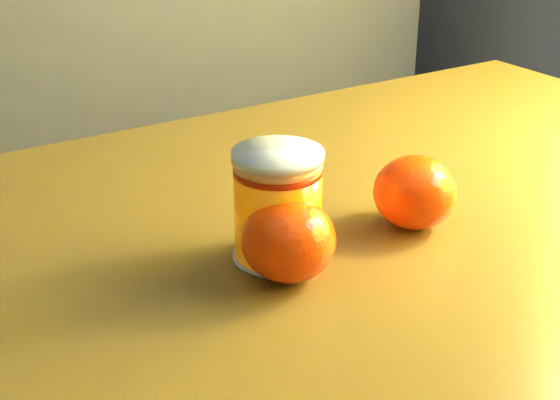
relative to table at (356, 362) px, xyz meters
name	(u,v)px	position (x,y,z in m)	size (l,w,h in m)	color
table	(356,362)	(0.00, 0.00, 0.00)	(1.16, 0.87, 0.81)	brown
juice_glass	(278,206)	(-0.06, 0.03, 0.15)	(0.07, 0.07, 0.09)	orange
orange_front	(289,240)	(-0.07, 0.00, 0.14)	(0.07, 0.07, 0.06)	#FF3D05
orange_back	(415,192)	(0.07, 0.03, 0.14)	(0.07, 0.07, 0.06)	#FF3D05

